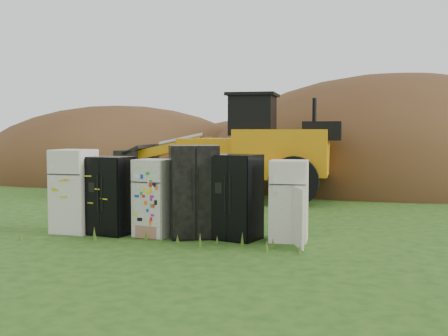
# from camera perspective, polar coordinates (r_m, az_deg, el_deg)

# --- Properties ---
(ground) EXTENTS (120.00, 120.00, 0.00)m
(ground) POSITION_cam_1_polar(r_m,az_deg,el_deg) (11.99, -4.59, -6.97)
(ground) COLOR #1E4612
(ground) RESTS_ON ground
(fridge_leftmost) EXTENTS (0.88, 0.85, 1.83)m
(fridge_leftmost) POSITION_cam_1_polar(r_m,az_deg,el_deg) (12.73, -14.99, -2.30)
(fridge_leftmost) COLOR white
(fridge_leftmost) RESTS_ON ground
(fridge_black_side) EXTENTS (1.02, 0.88, 1.68)m
(fridge_black_side) POSITION_cam_1_polar(r_m,az_deg,el_deg) (12.39, -11.43, -2.75)
(fridge_black_side) COLOR black
(fridge_black_side) RESTS_ON ground
(fridge_sticker) EXTENTS (0.86, 0.82, 1.64)m
(fridge_sticker) POSITION_cam_1_polar(r_m,az_deg,el_deg) (12.00, -7.07, -3.02)
(fridge_sticker) COLOR silver
(fridge_sticker) RESTS_ON ground
(fridge_dark_mid) EXTENTS (1.21, 1.10, 1.94)m
(fridge_dark_mid) POSITION_cam_1_polar(r_m,az_deg,el_deg) (11.80, -3.10, -2.39)
(fridge_dark_mid) COLOR black
(fridge_dark_mid) RESTS_ON ground
(fridge_black_right) EXTENTS (1.07, 0.98, 1.75)m
(fridge_black_right) POSITION_cam_1_polar(r_m,az_deg,el_deg) (11.57, 1.35, -2.97)
(fridge_black_right) COLOR black
(fridge_black_right) RESTS_ON ground
(fridge_open_door) EXTENTS (0.76, 0.70, 1.65)m
(fridge_open_door) POSITION_cam_1_polar(r_m,az_deg,el_deg) (11.48, 6.61, -3.32)
(fridge_open_door) COLOR white
(fridge_open_door) RESTS_ON ground
(wheel_loader) EXTENTS (7.17, 3.09, 3.42)m
(wheel_loader) POSITION_cam_1_polar(r_m,az_deg,el_deg) (18.16, 0.26, 2.16)
(wheel_loader) COLOR orange
(wheel_loader) RESTS_ON ground
(dirt_mound_right) EXTENTS (16.91, 12.40, 9.15)m
(dirt_mound_right) POSITION_cam_1_polar(r_m,az_deg,el_deg) (24.40, 17.13, -1.60)
(dirt_mound_right) COLOR #492C17
(dirt_mound_right) RESTS_ON ground
(dirt_mound_left) EXTENTS (14.58, 10.93, 6.85)m
(dirt_mound_left) POSITION_cam_1_polar(r_m,az_deg,el_deg) (27.42, -10.70, -0.91)
(dirt_mound_left) COLOR #492C17
(dirt_mound_left) RESTS_ON ground
(dirt_mound_back) EXTENTS (16.93, 11.29, 6.00)m
(dirt_mound_back) POSITION_cam_1_polar(r_m,az_deg,el_deg) (30.13, 6.63, -0.45)
(dirt_mound_back) COLOR #492C17
(dirt_mound_back) RESTS_ON ground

